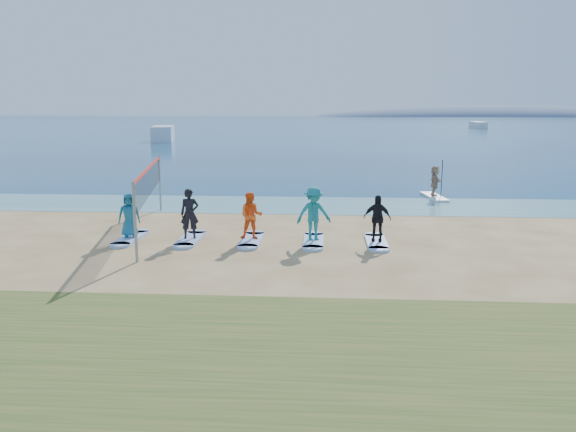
# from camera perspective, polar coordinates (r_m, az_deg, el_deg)

# --- Properties ---
(ground) EXTENTS (600.00, 600.00, 0.00)m
(ground) POSITION_cam_1_polar(r_m,az_deg,el_deg) (17.04, 1.68, -4.94)
(ground) COLOR tan
(ground) RESTS_ON ground
(shallow_water) EXTENTS (600.00, 600.00, 0.00)m
(shallow_water) POSITION_cam_1_polar(r_m,az_deg,el_deg) (27.28, 2.53, 1.12)
(shallow_water) COLOR teal
(shallow_water) RESTS_ON ground
(ocean) EXTENTS (600.00, 600.00, 0.00)m
(ocean) POSITION_cam_1_polar(r_m,az_deg,el_deg) (176.44, 3.70, 9.42)
(ocean) COLOR navy
(ocean) RESTS_ON ground
(island_ridge) EXTENTS (220.00, 56.00, 18.00)m
(island_ridge) POSITION_cam_1_polar(r_m,az_deg,el_deg) (330.19, 20.76, 9.45)
(island_ridge) COLOR slate
(island_ridge) RESTS_ON ground
(volleyball_net) EXTENTS (1.94, 8.90, 2.50)m
(volleyball_net) POSITION_cam_1_polar(r_m,az_deg,el_deg) (21.94, -13.93, 3.40)
(volleyball_net) COLOR gray
(volleyball_net) RESTS_ON ground
(paddleboard) EXTENTS (1.02, 3.06, 0.12)m
(paddleboard) POSITION_cam_1_polar(r_m,az_deg,el_deg) (30.46, 14.62, 1.90)
(paddleboard) COLOR silver
(paddleboard) RESTS_ON ground
(paddleboarder) EXTENTS (0.55, 1.48, 1.56)m
(paddleboarder) POSITION_cam_1_polar(r_m,az_deg,el_deg) (30.35, 14.69, 3.47)
(paddleboarder) COLOR tan
(paddleboarder) RESTS_ON paddleboard
(boat_offshore_a) EXTENTS (4.64, 9.51, 2.08)m
(boat_offshore_a) POSITION_cam_1_polar(r_m,az_deg,el_deg) (82.95, -12.54, 7.47)
(boat_offshore_a) COLOR silver
(boat_offshore_a) RESTS_ON ground
(boat_offshore_b) EXTENTS (2.65, 6.64, 1.55)m
(boat_offshore_b) POSITION_cam_1_polar(r_m,az_deg,el_deg) (134.32, 18.72, 8.39)
(boat_offshore_b) COLOR silver
(boat_offshore_b) RESTS_ON ground
(surfboard_0) EXTENTS (0.70, 2.20, 0.09)m
(surfboard_0) POSITION_cam_1_polar(r_m,az_deg,el_deg) (20.99, -15.72, -2.18)
(surfboard_0) COLOR #9FC2F7
(surfboard_0) RESTS_ON ground
(student_0) EXTENTS (0.88, 0.70, 1.57)m
(student_0) POSITION_cam_1_polar(r_m,az_deg,el_deg) (20.83, -15.84, 0.05)
(student_0) COLOR #1C6787
(student_0) RESTS_ON surfboard_0
(surfboard_1) EXTENTS (0.70, 2.20, 0.09)m
(surfboard_1) POSITION_cam_1_polar(r_m,az_deg,el_deg) (20.37, -9.87, -2.32)
(surfboard_1) COLOR #9FC2F7
(surfboard_1) RESTS_ON ground
(student_1) EXTENTS (0.73, 0.57, 1.77)m
(student_1) POSITION_cam_1_polar(r_m,az_deg,el_deg) (20.18, -9.96, 0.24)
(student_1) COLOR black
(student_1) RESTS_ON surfboard_1
(surfboard_2) EXTENTS (0.70, 2.20, 0.09)m
(surfboard_2) POSITION_cam_1_polar(r_m,az_deg,el_deg) (19.96, -3.72, -2.45)
(surfboard_2) COLOR #9FC2F7
(surfboard_2) RESTS_ON ground
(student_2) EXTENTS (0.83, 0.66, 1.66)m
(student_2) POSITION_cam_1_polar(r_m,az_deg,el_deg) (19.78, -3.76, 0.02)
(student_2) COLOR #FF601A
(student_2) RESTS_ON surfboard_2
(surfboard_3) EXTENTS (0.70, 2.20, 0.09)m
(surfboard_3) POSITION_cam_1_polar(r_m,az_deg,el_deg) (19.80, 2.60, -2.55)
(surfboard_3) COLOR #9FC2F7
(surfboard_3) RESTS_ON ground
(student_3) EXTENTS (1.36, 1.01, 1.88)m
(student_3) POSITION_cam_1_polar(r_m,az_deg,el_deg) (19.59, 2.63, 0.25)
(student_3) COLOR teal
(student_3) RESTS_ON surfboard_3
(surfboard_4) EXTENTS (0.70, 2.20, 0.09)m
(surfboard_4) POSITION_cam_1_polar(r_m,az_deg,el_deg) (19.88, 8.96, -2.62)
(surfboard_4) COLOR #9FC2F7
(surfboard_4) RESTS_ON ground
(student_4) EXTENTS (1.00, 0.55, 1.61)m
(student_4) POSITION_cam_1_polar(r_m,az_deg,el_deg) (19.70, 9.03, -0.21)
(student_4) COLOR black
(student_4) RESTS_ON surfboard_4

